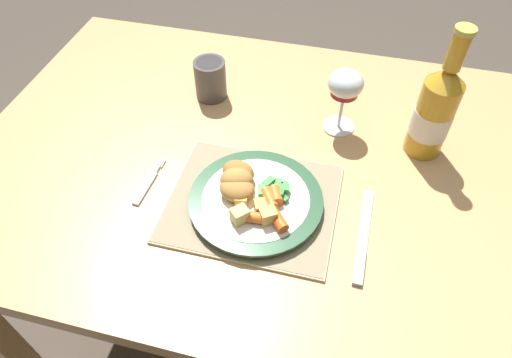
{
  "coord_description": "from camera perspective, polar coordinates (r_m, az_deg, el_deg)",
  "views": [
    {
      "loc": [
        0.12,
        -0.66,
        1.43
      ],
      "look_at": [
        -0.02,
        -0.1,
        0.78
      ],
      "focal_mm": 32.0,
      "sensor_mm": 36.0,
      "label": 1
    }
  ],
  "objects": [
    {
      "name": "dining_table",
      "position": [
        1.03,
        2.68,
        -0.9
      ],
      "size": [
        1.32,
        0.88,
        0.74
      ],
      "color": "tan",
      "rests_on": "ground"
    },
    {
      "name": "green_beans_pile",
      "position": [
        0.87,
        2.56,
        -1.17
      ],
      "size": [
        0.06,
        0.06,
        0.02
      ],
      "color": "#4CA84C",
      "rests_on": "dinner_plate"
    },
    {
      "name": "roast_potatoes",
      "position": [
        0.82,
        -0.35,
        -4.09
      ],
      "size": [
        0.09,
        0.07,
        0.03
      ],
      "color": "#E5BC66",
      "rests_on": "dinner_plate"
    },
    {
      "name": "dinner_plate",
      "position": [
        0.87,
        -0.01,
        -2.74
      ],
      "size": [
        0.26,
        0.26,
        0.02
      ],
      "color": "white",
      "rests_on": "placemat"
    },
    {
      "name": "fork",
      "position": [
        0.94,
        -13.43,
        -0.69
      ],
      "size": [
        0.02,
        0.13,
        0.01
      ],
      "color": "silver",
      "rests_on": "dining_table"
    },
    {
      "name": "glazed_carrots",
      "position": [
        0.83,
        1.72,
        -3.68
      ],
      "size": [
        0.08,
        0.1,
        0.02
      ],
      "color": "orange",
      "rests_on": "dinner_plate"
    },
    {
      "name": "placemat",
      "position": [
        0.88,
        -0.47,
        -3.0
      ],
      "size": [
        0.32,
        0.27,
        0.01
      ],
      "color": "#CCB789",
      "rests_on": "dining_table"
    },
    {
      "name": "ground_plane",
      "position": [
        1.58,
        1.82,
        -16.42
      ],
      "size": [
        6.0,
        6.0,
        0.0
      ],
      "primitive_type": "plane",
      "color": "#4C4238"
    },
    {
      "name": "table_knife",
      "position": [
        0.85,
        13.17,
        -7.78
      ],
      "size": [
        0.02,
        0.21,
        0.01
      ],
      "color": "silver",
      "rests_on": "dining_table"
    },
    {
      "name": "wine_glass",
      "position": [
        0.98,
        11.1,
        11.23
      ],
      "size": [
        0.07,
        0.07,
        0.15
      ],
      "color": "silver",
      "rests_on": "dining_table"
    },
    {
      "name": "breaded_croquettes",
      "position": [
        0.86,
        -2.34,
        -0.31
      ],
      "size": [
        0.08,
        0.11,
        0.04
      ],
      "color": "#A87033",
      "rests_on": "dinner_plate"
    },
    {
      "name": "bottle",
      "position": [
        0.98,
        21.46,
        7.92
      ],
      "size": [
        0.08,
        0.08,
        0.29
      ],
      "color": "gold",
      "rests_on": "dining_table"
    },
    {
      "name": "drinking_cup",
      "position": [
        1.1,
        -5.73,
        12.38
      ],
      "size": [
        0.07,
        0.07,
        0.09
      ],
      "color": "#4C4747",
      "rests_on": "dining_table"
    }
  ]
}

